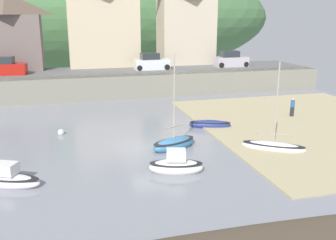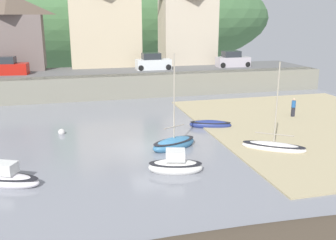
# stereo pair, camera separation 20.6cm
# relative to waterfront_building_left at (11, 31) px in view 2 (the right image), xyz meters

# --- Properties ---
(ground) EXTENTS (48.00, 41.00, 0.61)m
(ground) POSITION_rel_waterfront_building_left_xyz_m (12.63, -34.76, -6.70)
(ground) COLOR gray
(quay_seawall) EXTENTS (48.00, 9.40, 2.40)m
(quay_seawall) POSITION_rel_waterfront_building_left_xyz_m (11.24, -7.70, -5.51)
(quay_seawall) COLOR gray
(quay_seawall) RESTS_ON ground
(hillside_backdrop) EXTENTS (80.00, 44.00, 23.18)m
(hillside_backdrop) POSITION_rel_waterfront_building_left_xyz_m (7.95, 30.00, 1.25)
(hillside_backdrop) COLOR #497544
(hillside_backdrop) RESTS_ON ground
(waterfront_building_left) EXTENTS (7.45, 5.61, 8.76)m
(waterfront_building_left) POSITION_rel_waterfront_building_left_xyz_m (0.00, 0.00, 0.00)
(waterfront_building_left) COLOR #72635E
(waterfront_building_left) RESTS_ON ground
(waterfront_building_centre) EXTENTS (8.82, 4.56, 10.40)m
(waterfront_building_centre) POSITION_rel_waterfront_building_left_xyz_m (10.91, -0.00, 0.81)
(waterfront_building_centre) COLOR beige
(waterfront_building_centre) RESTS_ON ground
(waterfront_building_right) EXTENTS (7.25, 4.68, 10.46)m
(waterfront_building_right) POSITION_rel_waterfront_building_left_xyz_m (21.62, -0.00, 0.86)
(waterfront_building_right) COLOR beige
(waterfront_building_right) RESTS_ON ground
(church_with_spire) EXTENTS (3.00, 3.00, 15.03)m
(church_with_spire) POSITION_rel_waterfront_building_left_xyz_m (24.26, 4.00, 3.26)
(church_with_spire) COLOR tan
(church_with_spire) RESTS_ON ground
(fishing_boat_green) EXTENTS (4.17, 2.86, 1.41)m
(fishing_boat_green) POSITION_rel_waterfront_building_left_xyz_m (2.55, -28.77, -6.52)
(fishing_boat_green) COLOR white
(fishing_boat_green) RESTS_ON ground
(dinghy_open_wooden) EXTENTS (3.47, 2.08, 0.75)m
(dinghy_open_wooden) POSITION_rel_waterfront_building_left_xyz_m (16.90, -21.47, -6.63)
(dinghy_open_wooden) COLOR navy
(dinghy_open_wooden) RESTS_ON ground
(rowboat_small_beached) EXTENTS (4.05, 3.29, 6.01)m
(rowboat_small_beached) POSITION_rel_waterfront_building_left_xyz_m (19.02, -27.62, -6.60)
(rowboat_small_beached) COLOR white
(rowboat_small_beached) RESTS_ON ground
(sailboat_tall_mast) EXTENTS (3.65, 2.62, 6.53)m
(sailboat_tall_mast) POSITION_rel_waterfront_building_left_xyz_m (12.77, -25.51, -6.55)
(sailboat_tall_mast) COLOR teal
(sailboat_tall_mast) RESTS_ON ground
(sailboat_nearest_shore) EXTENTS (3.34, 2.08, 1.52)m
(sailboat_nearest_shore) POSITION_rel_waterfront_building_left_xyz_m (11.78, -29.43, -6.49)
(sailboat_nearest_shore) COLOR white
(sailboat_nearest_shore) RESTS_ON ground
(parked_car_near_slipway) EXTENTS (4.27, 2.15, 1.95)m
(parked_car_near_slipway) POSITION_rel_waterfront_building_left_xyz_m (-0.15, -4.50, -3.66)
(parked_car_near_slipway) COLOR red
(parked_car_near_slipway) RESTS_ON ground
(parked_car_by_wall) EXTENTS (4.14, 1.82, 1.95)m
(parked_car_by_wall) POSITION_rel_waterfront_building_left_xyz_m (15.95, -4.50, -3.66)
(parked_car_by_wall) COLOR silver
(parked_car_by_wall) RESTS_ON ground
(parked_car_end_of_row) EXTENTS (4.12, 1.82, 1.95)m
(parked_car_end_of_row) POSITION_rel_waterfront_building_left_xyz_m (26.14, -4.50, -3.66)
(parked_car_end_of_row) COLOR #BBB1BB
(parked_car_end_of_row) RESTS_ON ground
(person_on_slipway) EXTENTS (0.34, 0.34, 1.62)m
(person_on_slipway) POSITION_rel_waterfront_building_left_xyz_m (24.93, -20.45, -5.88)
(person_on_slipway) COLOR #282833
(person_on_slipway) RESTS_ON ground
(mooring_buoy) EXTENTS (0.50, 0.50, 0.50)m
(mooring_buoy) POSITION_rel_waterfront_building_left_xyz_m (5.41, -20.37, -6.72)
(mooring_buoy) COLOR silver
(mooring_buoy) RESTS_ON ground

